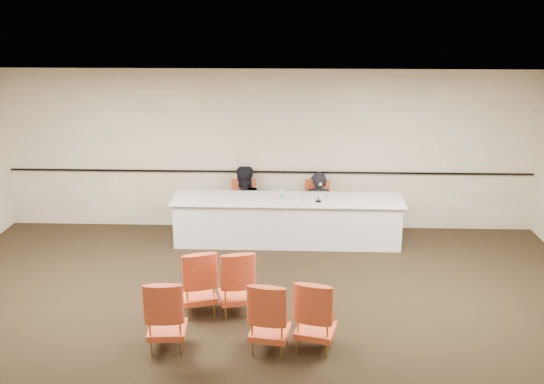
{
  "coord_description": "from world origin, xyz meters",
  "views": [
    {
      "loc": [
        0.47,
        -6.97,
        4.09
      ],
      "look_at": [
        0.12,
        2.6,
        1.12
      ],
      "focal_mm": 40.0,
      "sensor_mm": 36.0,
      "label": 1
    }
  ],
  "objects_px": {
    "panelist_second": "(243,210)",
    "water_bottle": "(281,194)",
    "panel_table": "(287,221)",
    "aud_chair_front_mid": "(236,281)",
    "aud_chair_back_right": "(316,314)",
    "panelist_second_chair": "(243,206)",
    "aud_chair_front_left": "(198,281)",
    "panelist_main_chair": "(317,207)",
    "coffee_cup": "(320,197)",
    "drinking_glass": "(298,198)",
    "panelist_main": "(317,213)",
    "aud_chair_back_mid": "(270,315)",
    "microphone": "(319,194)",
    "aud_chair_back_left": "(167,313)"
  },
  "relations": [
    {
      "from": "microphone",
      "to": "water_bottle",
      "type": "relative_size",
      "value": 1.49
    },
    {
      "from": "aud_chair_back_right",
      "to": "panelist_main",
      "type": "bearing_deg",
      "value": 102.48
    },
    {
      "from": "panel_table",
      "to": "aud_chair_front_left",
      "type": "xyz_separation_m",
      "value": [
        -1.19,
        -2.66,
        0.07
      ]
    },
    {
      "from": "panel_table",
      "to": "panelist_main_chair",
      "type": "relative_size",
      "value": 4.29
    },
    {
      "from": "water_bottle",
      "to": "coffee_cup",
      "type": "distance_m",
      "value": 0.68
    },
    {
      "from": "panelist_main_chair",
      "to": "coffee_cup",
      "type": "relative_size",
      "value": 7.31
    },
    {
      "from": "aud_chair_back_mid",
      "to": "panelist_second_chair",
      "type": "bearing_deg",
      "value": 108.58
    },
    {
      "from": "panel_table",
      "to": "water_bottle",
      "type": "height_order",
      "value": "water_bottle"
    },
    {
      "from": "microphone",
      "to": "drinking_glass",
      "type": "xyz_separation_m",
      "value": [
        -0.36,
        0.06,
        -0.1
      ]
    },
    {
      "from": "aud_chair_front_mid",
      "to": "aud_chair_back_right",
      "type": "height_order",
      "value": "same"
    },
    {
      "from": "water_bottle",
      "to": "aud_chair_front_mid",
      "type": "relative_size",
      "value": 0.22
    },
    {
      "from": "panelist_second",
      "to": "aud_chair_front_mid",
      "type": "height_order",
      "value": "panelist_second"
    },
    {
      "from": "panelist_main",
      "to": "coffee_cup",
      "type": "bearing_deg",
      "value": 87.95
    },
    {
      "from": "drinking_glass",
      "to": "aud_chair_front_left",
      "type": "bearing_deg",
      "value": -118.14
    },
    {
      "from": "drinking_glass",
      "to": "coffee_cup",
      "type": "relative_size",
      "value": 0.77
    },
    {
      "from": "panelist_second",
      "to": "water_bottle",
      "type": "bearing_deg",
      "value": 120.25
    },
    {
      "from": "panelist_main",
      "to": "aud_chair_back_right",
      "type": "bearing_deg",
      "value": 84.96
    },
    {
      "from": "panelist_second_chair",
      "to": "aud_chair_front_left",
      "type": "bearing_deg",
      "value": -95.87
    },
    {
      "from": "water_bottle",
      "to": "panel_table",
      "type": "bearing_deg",
      "value": 11.88
    },
    {
      "from": "panelist_main",
      "to": "aud_chair_back_mid",
      "type": "distance_m",
      "value": 4.24
    },
    {
      "from": "coffee_cup",
      "to": "microphone",
      "type": "bearing_deg",
      "value": -111.65
    },
    {
      "from": "aud_chair_back_mid",
      "to": "drinking_glass",
      "type": "bearing_deg",
      "value": 93.71
    },
    {
      "from": "panel_table",
      "to": "water_bottle",
      "type": "bearing_deg",
      "value": -167.89
    },
    {
      "from": "panelist_second",
      "to": "panel_table",
      "type": "bearing_deg",
      "value": 125.07
    },
    {
      "from": "aud_chair_back_left",
      "to": "aud_chair_front_mid",
      "type": "bearing_deg",
      "value": 45.94
    },
    {
      "from": "aud_chair_back_left",
      "to": "panelist_main_chair",
      "type": "bearing_deg",
      "value": 59.78
    },
    {
      "from": "panelist_second_chair",
      "to": "aud_chair_back_mid",
      "type": "distance_m",
      "value": 4.23
    },
    {
      "from": "panelist_second",
      "to": "aud_chair_back_mid",
      "type": "relative_size",
      "value": 1.81
    },
    {
      "from": "microphone",
      "to": "panel_table",
      "type": "bearing_deg",
      "value": 176.71
    },
    {
      "from": "panelist_second_chair",
      "to": "water_bottle",
      "type": "xyz_separation_m",
      "value": [
        0.73,
        -0.62,
        0.44
      ]
    },
    {
      "from": "water_bottle",
      "to": "coffee_cup",
      "type": "height_order",
      "value": "water_bottle"
    },
    {
      "from": "microphone",
      "to": "drinking_glass",
      "type": "bearing_deg",
      "value": -176.14
    },
    {
      "from": "panelist_main",
      "to": "aud_chair_front_mid",
      "type": "distance_m",
      "value": 3.46
    },
    {
      "from": "panelist_second",
      "to": "aud_chair_back_left",
      "type": "bearing_deg",
      "value": 62.27
    },
    {
      "from": "coffee_cup",
      "to": "drinking_glass",
      "type": "bearing_deg",
      "value": -178.41
    },
    {
      "from": "panelist_main_chair",
      "to": "water_bottle",
      "type": "bearing_deg",
      "value": -137.23
    },
    {
      "from": "panel_table",
      "to": "aud_chair_back_right",
      "type": "relative_size",
      "value": 4.29
    },
    {
      "from": "panelist_main_chair",
      "to": "aud_chair_front_mid",
      "type": "bearing_deg",
      "value": -110.52
    },
    {
      "from": "drinking_glass",
      "to": "aud_chair_back_right",
      "type": "bearing_deg",
      "value": -86.35
    },
    {
      "from": "panel_table",
      "to": "aud_chair_front_mid",
      "type": "distance_m",
      "value": 2.73
    },
    {
      "from": "aud_chair_front_left",
      "to": "aud_chair_front_mid",
      "type": "distance_m",
      "value": 0.52
    },
    {
      "from": "drinking_glass",
      "to": "panelist_main_chair",
      "type": "bearing_deg",
      "value": 61.33
    },
    {
      "from": "water_bottle",
      "to": "aud_chair_back_right",
      "type": "height_order",
      "value": "water_bottle"
    },
    {
      "from": "drinking_glass",
      "to": "panelist_second_chair",
      "type": "bearing_deg",
      "value": 145.75
    },
    {
      "from": "water_bottle",
      "to": "aud_chair_front_mid",
      "type": "height_order",
      "value": "water_bottle"
    },
    {
      "from": "panelist_main",
      "to": "aud_chair_front_left",
      "type": "xyz_separation_m",
      "value": [
        -1.75,
        -3.25,
        0.12
      ]
    },
    {
      "from": "panelist_main",
      "to": "aud_chair_back_left",
      "type": "height_order",
      "value": "panelist_main"
    },
    {
      "from": "panel_table",
      "to": "panelist_second_chair",
      "type": "relative_size",
      "value": 4.29
    },
    {
      "from": "aud_chair_back_mid",
      "to": "aud_chair_back_right",
      "type": "bearing_deg",
      "value": 15.8
    },
    {
      "from": "panelist_main_chair",
      "to": "aud_chair_back_right",
      "type": "height_order",
      "value": "same"
    }
  ]
}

